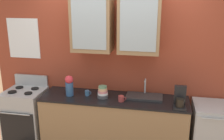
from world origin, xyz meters
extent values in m
cube|color=#993D28|center=(0.00, 0.34, 1.26)|extent=(4.00, 0.10, 2.51)
cube|color=#93704C|center=(-0.33, 0.12, 1.94)|extent=(0.57, 0.35, 0.80)
cube|color=#9EADB7|center=(-0.33, -0.06, 1.94)|extent=(0.48, 0.01, 0.68)
cube|color=#93704C|center=(0.33, 0.12, 1.94)|extent=(0.57, 0.35, 0.80)
cube|color=#9EADB7|center=(0.33, -0.06, 1.94)|extent=(0.48, 0.01, 0.68)
cube|color=white|center=(-1.51, 0.29, 1.66)|extent=(0.53, 0.01, 0.63)
cube|color=#93704C|center=(0.00, 0.00, 0.43)|extent=(2.13, 0.56, 0.85)
cube|color=black|center=(0.00, 0.00, 0.87)|extent=(2.15, 0.59, 0.03)
cube|color=#ADAFB5|center=(-1.43, 0.00, 0.44)|extent=(0.60, 0.55, 0.88)
cube|color=black|center=(-1.43, -0.28, 0.37)|extent=(0.55, 0.01, 0.53)
cylinder|color=#ADAFB5|center=(-1.43, -0.31, 0.64)|extent=(0.48, 0.02, 0.02)
cube|color=#ADAFB5|center=(-1.43, 0.26, 0.97)|extent=(0.57, 0.04, 0.18)
cylinder|color=black|center=(-1.56, -0.10, 0.89)|extent=(0.13, 0.13, 0.02)
cylinder|color=black|center=(-1.30, -0.10, 0.89)|extent=(0.12, 0.12, 0.02)
cylinder|color=black|center=(-1.56, 0.10, 0.89)|extent=(0.12, 0.12, 0.02)
cylinder|color=black|center=(-1.30, 0.10, 0.89)|extent=(0.12, 0.12, 0.02)
cube|color=#2D2D30|center=(0.44, 0.09, 0.90)|extent=(0.53, 0.28, 0.03)
cylinder|color=#ADAFB5|center=(0.44, 0.20, 1.02)|extent=(0.02, 0.02, 0.22)
cylinder|color=#ADAFB5|center=(0.44, 0.14, 1.13)|extent=(0.02, 0.12, 0.02)
cylinder|color=#4C4C54|center=(-0.16, -0.02, 0.91)|extent=(0.16, 0.16, 0.05)
cylinder|color=white|center=(-0.16, -0.02, 0.94)|extent=(0.15, 0.15, 0.04)
cylinder|color=#D87F84|center=(-0.16, -0.02, 0.97)|extent=(0.14, 0.14, 0.04)
cylinder|color=#E0AD7F|center=(-0.16, -0.02, 1.01)|extent=(0.13, 0.13, 0.05)
cylinder|color=#669972|center=(-0.16, -0.02, 1.04)|extent=(0.12, 0.12, 0.04)
cylinder|color=#33598C|center=(-0.66, -0.03, 0.98)|extent=(0.11, 0.11, 0.20)
sphere|color=#D8333F|center=(-0.66, -0.03, 1.13)|extent=(0.12, 0.12, 0.12)
cylinder|color=#993838|center=(0.13, -0.11, 0.92)|extent=(0.08, 0.08, 0.08)
torus|color=#993838|center=(0.17, -0.11, 0.93)|extent=(0.05, 0.01, 0.05)
cylinder|color=#38608C|center=(-0.40, 0.01, 0.92)|extent=(0.07, 0.07, 0.08)
torus|color=#38608C|center=(-0.36, 0.01, 0.92)|extent=(0.05, 0.01, 0.05)
cube|color=#ADAFB5|center=(1.41, 0.00, 0.44)|extent=(0.57, 0.54, 0.88)
cylinder|color=#ADAFB5|center=(1.41, -0.30, 0.82)|extent=(0.43, 0.02, 0.02)
cube|color=black|center=(0.92, -0.18, 0.90)|extent=(0.17, 0.20, 0.03)
cylinder|color=black|center=(0.92, -0.20, 0.97)|extent=(0.11, 0.11, 0.11)
cube|color=black|center=(0.92, -0.11, 1.04)|extent=(0.15, 0.06, 0.26)
camera|label=1|loc=(0.65, -3.42, 2.34)|focal=41.38mm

